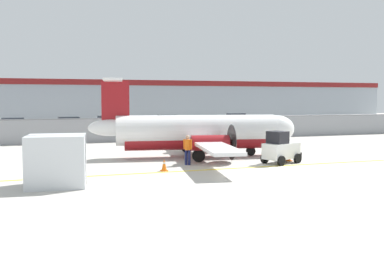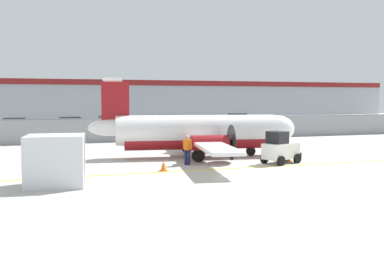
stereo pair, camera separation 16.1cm
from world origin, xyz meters
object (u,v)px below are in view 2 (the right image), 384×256
at_px(parked_car_4, 241,124).
at_px(cargo_container, 55,161).
at_px(traffic_cone_near_left, 163,165).
at_px(traffic_cone_far_left, 283,146).
at_px(parked_car_0, 13,125).
at_px(ground_crew_worker, 187,148).
at_px(baggage_tug, 280,149).
at_px(parked_car_1, 71,124).
at_px(traffic_cone_near_right, 288,156).
at_px(parked_car_3, 168,121).
at_px(parked_car_2, 110,122).
at_px(parked_car_5, 238,119).
at_px(commuter_airplane, 200,132).

bearing_deg(parked_car_4, cargo_container, 46.71).
height_order(cargo_container, traffic_cone_near_left, cargo_container).
distance_m(traffic_cone_near_left, traffic_cone_far_left, 11.71).
xyz_separation_m(parked_car_0, parked_car_4, (23.91, -6.04, 0.00)).
relative_size(ground_crew_worker, parked_car_4, 0.39).
bearing_deg(baggage_tug, parked_car_1, 88.95).
distance_m(ground_crew_worker, cargo_container, 8.07).
bearing_deg(parked_car_1, baggage_tug, -74.27).
distance_m(traffic_cone_near_left, traffic_cone_near_right, 8.09).
distance_m(ground_crew_worker, parked_car_3, 29.79).
xyz_separation_m(traffic_cone_near_left, traffic_cone_near_right, (8.00, 1.16, 0.00)).
distance_m(parked_car_2, parked_car_5, 18.07).
height_order(traffic_cone_far_left, parked_car_1, parked_car_1).
bearing_deg(parked_car_5, ground_crew_worker, -121.58).
height_order(baggage_tug, traffic_cone_near_right, baggage_tug).
relative_size(traffic_cone_far_left, parked_car_2, 0.15).
xyz_separation_m(baggage_tug, parked_car_0, (-16.79, 27.40, 0.04)).
xyz_separation_m(cargo_container, parked_car_5, (24.02, 35.34, -0.21)).
bearing_deg(traffic_cone_near_left, traffic_cone_near_right, 8.23).
height_order(commuter_airplane, parked_car_2, commuter_airplane).
bearing_deg(parked_car_2, cargo_container, -106.60).
bearing_deg(parked_car_1, parked_car_5, 5.97).
relative_size(commuter_airplane, parked_car_0, 3.69).
xyz_separation_m(parked_car_2, parked_car_4, (13.36, -8.50, 0.00)).
height_order(commuter_airplane, ground_crew_worker, commuter_airplane).
distance_m(parked_car_1, parked_car_5, 22.87).
distance_m(baggage_tug, parked_car_1, 30.09).
distance_m(traffic_cone_near_right, parked_car_4, 21.57).
distance_m(ground_crew_worker, traffic_cone_near_left, 2.42).
bearing_deg(parked_car_4, parked_car_3, -59.74).
height_order(commuter_airplane, parked_car_4, commuter_airplane).
bearing_deg(parked_car_1, cargo_container, -98.25).
xyz_separation_m(cargo_container, traffic_cone_far_left, (15.55, 8.02, -0.79)).
xyz_separation_m(parked_car_1, parked_car_2, (4.56, 1.77, 0.00)).
bearing_deg(parked_car_3, parked_car_1, 4.10).
relative_size(traffic_cone_near_left, parked_car_3, 0.15).
xyz_separation_m(ground_crew_worker, parked_car_4, (12.43, 20.28, -0.06)).
distance_m(baggage_tug, parked_car_2, 30.50).
bearing_deg(traffic_cone_near_right, ground_crew_worker, 176.51).
relative_size(commuter_airplane, parked_car_4, 3.72).
xyz_separation_m(traffic_cone_near_left, parked_car_2, (0.83, 30.31, 0.58)).
xyz_separation_m(baggage_tug, parked_car_3, (1.03, 30.19, 0.04)).
relative_size(traffic_cone_far_left, parked_car_4, 0.15).
bearing_deg(parked_car_0, cargo_container, 92.07).
bearing_deg(ground_crew_worker, parked_car_2, -132.41).
relative_size(commuter_airplane, parked_car_2, 3.69).
bearing_deg(parked_car_2, traffic_cone_near_right, -82.11).
height_order(traffic_cone_near_left, parked_car_1, parked_car_1).
height_order(traffic_cone_near_right, parked_car_3, parked_car_3).
bearing_deg(parked_car_0, traffic_cone_near_right, 117.36).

